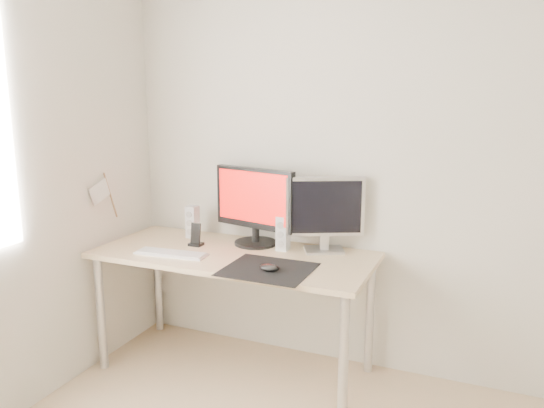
% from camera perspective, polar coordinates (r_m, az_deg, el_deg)
% --- Properties ---
extents(wall_back, '(3.50, 0.00, 3.50)m').
position_cam_1_polar(wall_back, '(3.02, 14.97, 4.27)').
color(wall_back, beige).
rests_on(wall_back, ground).
extents(mousepad, '(0.45, 0.40, 0.00)m').
position_cam_1_polar(mousepad, '(2.77, -0.43, -7.04)').
color(mousepad, black).
rests_on(mousepad, desk).
extents(mouse, '(0.11, 0.06, 0.04)m').
position_cam_1_polar(mouse, '(2.73, -0.29, -6.87)').
color(mouse, black).
rests_on(mouse, mousepad).
extents(desk, '(1.60, 0.70, 0.73)m').
position_cam_1_polar(desk, '(3.09, -4.14, -6.62)').
color(desk, '#D1B587').
rests_on(desk, ground).
extents(main_monitor, '(0.55, 0.31, 0.47)m').
position_cam_1_polar(main_monitor, '(3.15, -1.88, 0.07)').
color(main_monitor, black).
rests_on(main_monitor, desk).
extents(second_monitor, '(0.42, 0.24, 0.43)m').
position_cam_1_polar(second_monitor, '(3.03, 5.71, -0.72)').
color(second_monitor, '#B5B5B7').
rests_on(second_monitor, desk).
extents(speaker_left, '(0.06, 0.08, 0.20)m').
position_cam_1_polar(speaker_left, '(3.38, -8.54, -1.90)').
color(speaker_left, white).
rests_on(speaker_left, desk).
extents(speaker_right, '(0.06, 0.08, 0.20)m').
position_cam_1_polar(speaker_right, '(3.08, 1.19, -3.15)').
color(speaker_right, white).
rests_on(speaker_right, desk).
extents(keyboard, '(0.43, 0.15, 0.02)m').
position_cam_1_polar(keyboard, '(3.07, -10.79, -5.24)').
color(keyboard, silver).
rests_on(keyboard, desk).
extents(phone_dock, '(0.08, 0.07, 0.14)m').
position_cam_1_polar(phone_dock, '(3.21, -8.19, -3.72)').
color(phone_dock, black).
rests_on(phone_dock, desk).
extents(pennant, '(0.01, 0.23, 0.29)m').
position_cam_1_polar(pennant, '(3.30, -17.68, 1.18)').
color(pennant, '#A57F54').
rests_on(pennant, wall_left).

